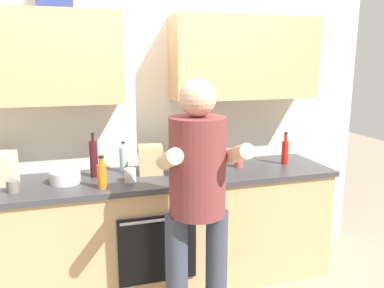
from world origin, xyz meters
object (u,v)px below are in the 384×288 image
object	(u,v)px
cup_coffee	(130,175)
bottle_hotsauce	(285,151)
bottle_wine	(94,158)
bottle_juice	(102,175)
mixing_bowl	(65,177)
person_standing	(198,193)
bottle_water	(124,159)
cup_stoneware	(13,186)
cup_ceramic	(238,161)
knife_block	(190,162)
grocery_bag_bread	(151,160)
bottle_soy	(174,155)

from	to	relation	value
cup_coffee	bottle_hotsauce	bearing A→B (deg)	5.44
bottle_wine	cup_coffee	xyz separation A→B (m)	(0.24, -0.21, -0.09)
bottle_juice	mixing_bowl	bearing A→B (deg)	141.34
person_standing	bottle_water	distance (m)	0.91
cup_stoneware	person_standing	bearing A→B (deg)	-27.46
person_standing	cup_ceramic	distance (m)	0.92
mixing_bowl	knife_block	distance (m)	0.90
person_standing	cup_ceramic	world-z (taller)	person_standing
person_standing	mixing_bowl	bearing A→B (deg)	138.68
bottle_water	bottle_juice	size ratio (longest dim) A/B	1.06
bottle_juice	grocery_bag_bread	world-z (taller)	bottle_juice
person_standing	grocery_bag_bread	distance (m)	0.76
mixing_bowl	cup_coffee	bearing A→B (deg)	-13.93
person_standing	bottle_juice	xyz separation A→B (m)	(-0.53, 0.49, 0.02)
bottle_hotsauce	cup_stoneware	bearing A→B (deg)	-176.69
person_standing	bottle_soy	size ratio (longest dim) A/B	6.91
bottle_hotsauce	mixing_bowl	bearing A→B (deg)	-179.51
grocery_bag_bread	cup_coffee	bearing A→B (deg)	-136.24
cup_coffee	person_standing	bearing A→B (deg)	-60.09
bottle_water	bottle_hotsauce	bearing A→B (deg)	-6.22
bottle_soy	cup_stoneware	xyz separation A→B (m)	(-1.18, -0.31, -0.05)
cup_stoneware	bottle_soy	bearing A→B (deg)	14.85
cup_ceramic	mixing_bowl	world-z (taller)	cup_ceramic
bottle_hotsauce	bottle_water	bearing A→B (deg)	173.78
bottle_juice	bottle_water	bearing A→B (deg)	61.88
cup_stoneware	knife_block	world-z (taller)	knife_block
bottle_water	mixing_bowl	xyz separation A→B (m)	(-0.44, -0.16, -0.06)
bottle_juice	cup_ceramic	bearing A→B (deg)	11.65
bottle_wine	bottle_juice	distance (m)	0.30
mixing_bowl	person_standing	bearing A→B (deg)	-41.32
person_standing	bottle_juice	distance (m)	0.72
bottle_soy	knife_block	distance (m)	0.32
cup_ceramic	cup_coffee	bearing A→B (deg)	-171.04
bottle_water	grocery_bag_bread	xyz separation A→B (m)	(0.19, -0.10, 0.01)
bottle_wine	bottle_soy	size ratio (longest dim) A/B	1.39
bottle_water	mixing_bowl	world-z (taller)	bottle_water
bottle_hotsauce	cup_stoneware	size ratio (longest dim) A/B	3.40
bottle_wine	knife_block	distance (m)	0.72
bottle_wine	knife_block	xyz separation A→B (m)	(0.69, -0.20, -0.03)
bottle_wine	person_standing	bearing A→B (deg)	-53.98
bottle_wine	bottle_juice	xyz separation A→B (m)	(0.04, -0.29, -0.05)
bottle_soy	cup_ceramic	xyz separation A→B (m)	(0.50, -0.18, -0.04)
cup_stoneware	knife_block	distance (m)	1.23
cup_stoneware	knife_block	size ratio (longest dim) A/B	0.28
bottle_juice	bottle_soy	world-z (taller)	bottle_soy
bottle_wine	mixing_bowl	distance (m)	0.25
bottle_wine	bottle_soy	xyz separation A→B (m)	(0.65, 0.11, -0.05)
bottle_wine	bottle_soy	world-z (taller)	bottle_wine
cup_ceramic	cup_stoneware	xyz separation A→B (m)	(-1.68, -0.14, -0.01)
cup_stoneware	grocery_bag_bread	size ratio (longest dim) A/B	0.37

